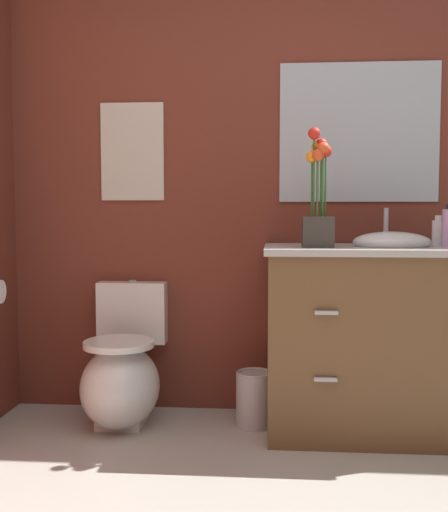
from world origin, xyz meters
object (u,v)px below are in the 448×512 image
(trash_bin, at_px, (254,399))
(flower_vase, at_px, (318,205))
(soap_bottle, at_px, (438,232))
(wall_poster, at_px, (132,152))
(vanity_cabinet, at_px, (365,338))
(wall_mirror, at_px, (359,132))
(toilet, at_px, (123,375))

(trash_bin, bearing_deg, flower_vase, -24.94)
(flower_vase, xyz_separation_m, trash_bin, (-0.29, 0.13, -0.94))
(soap_bottle, bearing_deg, wall_poster, 171.54)
(vanity_cabinet, distance_m, soap_bottle, 0.61)
(vanity_cabinet, height_order, flower_vase, flower_vase)
(wall_poster, bearing_deg, flower_vase, -22.13)
(vanity_cabinet, distance_m, wall_mirror, 1.04)
(soap_bottle, bearing_deg, vanity_cabinet, -168.68)
(trash_bin, distance_m, wall_mirror, 1.43)
(flower_vase, relative_size, soap_bottle, 3.74)
(wall_poster, bearing_deg, trash_bin, -20.84)
(flower_vase, distance_m, soap_bottle, 0.61)
(toilet, xyz_separation_m, wall_mirror, (1.17, 0.27, 1.21))
(vanity_cabinet, xyz_separation_m, wall_mirror, (-0.00, 0.29, 0.99))
(flower_vase, distance_m, wall_poster, 1.05)
(trash_bin, bearing_deg, wall_poster, 159.16)
(vanity_cabinet, height_order, wall_poster, wall_poster)
(toilet, xyz_separation_m, trash_bin, (0.65, 0.02, -0.11))
(wall_mirror, bearing_deg, trash_bin, -154.42)
(toilet, bearing_deg, soap_bottle, 1.60)
(toilet, height_order, vanity_cabinet, vanity_cabinet)
(wall_poster, bearing_deg, soap_bottle, -8.46)
(trash_bin, bearing_deg, soap_bottle, 1.48)
(wall_mirror, bearing_deg, soap_bottle, -33.06)
(toilet, distance_m, wall_poster, 1.15)
(vanity_cabinet, height_order, trash_bin, vanity_cabinet)
(soap_bottle, xyz_separation_m, wall_poster, (-1.51, 0.23, 0.41))
(vanity_cabinet, height_order, soap_bottle, vanity_cabinet)
(vanity_cabinet, bearing_deg, wall_mirror, 90.51)
(toilet, xyz_separation_m, vanity_cabinet, (1.17, -0.03, 0.21))
(vanity_cabinet, bearing_deg, flower_vase, -158.97)
(toilet, bearing_deg, wall_mirror, 12.91)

